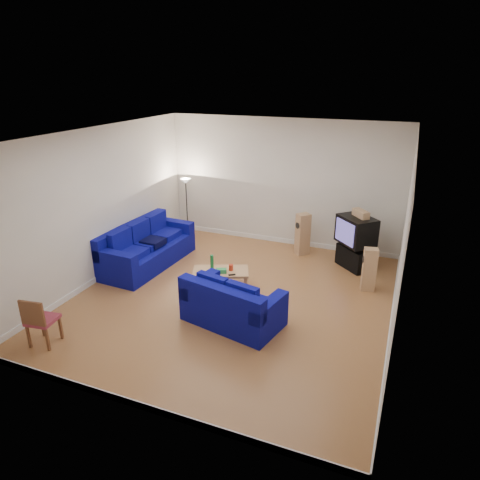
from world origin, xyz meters
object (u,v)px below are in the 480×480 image
at_px(coffee_table, 221,273).
at_px(television, 356,230).
at_px(sofa_loveseat, 231,307).
at_px(tv_stand, 354,257).
at_px(sofa_three_seat, 145,250).

bearing_deg(coffee_table, television, 40.89).
bearing_deg(television, sofa_loveseat, -71.49).
bearing_deg(sofa_loveseat, tv_stand, 74.65).
relative_size(sofa_loveseat, television, 1.87).
xyz_separation_m(coffee_table, television, (2.40, 2.08, 0.55)).
bearing_deg(sofa_loveseat, television, 74.94).
height_order(tv_stand, television, television).
bearing_deg(sofa_loveseat, coffee_table, 134.68).
xyz_separation_m(tv_stand, television, (-0.02, -0.00, 0.66)).
distance_m(sofa_three_seat, coffee_table, 2.18).
relative_size(sofa_three_seat, coffee_table, 2.01).
relative_size(tv_stand, television, 0.81).
bearing_deg(sofa_three_seat, television, 112.63).
bearing_deg(tv_stand, sofa_three_seat, -117.14).
bearing_deg(sofa_loveseat, sofa_three_seat, 163.01).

